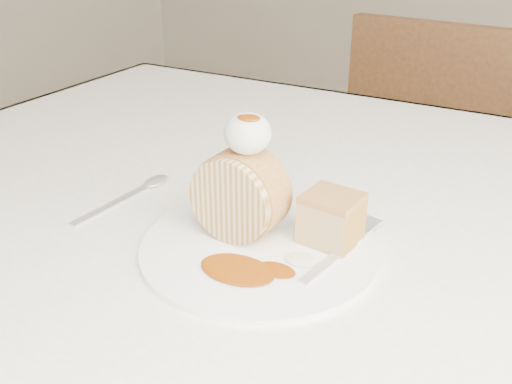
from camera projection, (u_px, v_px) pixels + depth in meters
The scene contains 10 objects.
table at pixel (352, 267), 0.73m from camera, with size 1.40×0.90×0.75m.
chair_far at pixel (431, 157), 1.51m from camera, with size 0.45×0.45×0.85m.
plate at pixel (260, 247), 0.60m from camera, with size 0.25×0.25×0.01m, color white.
roulade_slice at pixel (240, 195), 0.60m from camera, with size 0.09×0.09×0.05m, color #CDB48F.
cake_chunk at pixel (331, 221), 0.59m from camera, with size 0.06×0.05×0.05m, color #B88745.
whipped_cream at pixel (248, 133), 0.57m from camera, with size 0.05×0.05×0.04m, color white.
caramel_drizzle at pixel (249, 112), 0.55m from camera, with size 0.02×0.02×0.01m, color #7A3305.
caramel_pool at pixel (237, 269), 0.55m from camera, with size 0.08×0.05×0.00m, color #7A3305, non-canonical shape.
fork at pixel (333, 259), 0.57m from camera, with size 0.02×0.15×0.00m, color silver.
spoon at pixel (111, 205), 0.69m from camera, with size 0.02×0.15×0.00m, color silver.
Camera 1 is at (0.19, -0.40, 1.07)m, focal length 40.00 mm.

